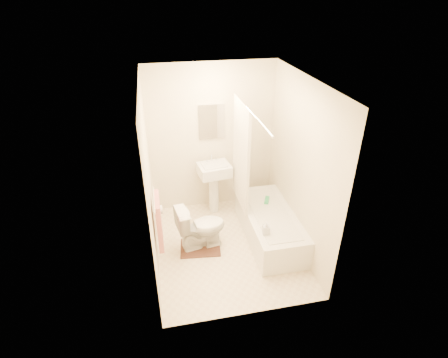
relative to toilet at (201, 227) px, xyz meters
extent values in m
plane|color=beige|center=(0.36, -0.10, -0.34)|extent=(2.40, 2.40, 0.00)
plane|color=white|center=(0.36, -0.10, 2.06)|extent=(2.40, 2.40, 0.00)
cube|color=beige|center=(0.36, 1.10, 0.86)|extent=(2.00, 0.02, 2.40)
cube|color=beige|center=(-0.64, -0.10, 0.86)|extent=(0.02, 2.40, 2.40)
cube|color=beige|center=(1.36, -0.10, 0.86)|extent=(0.02, 2.40, 2.40)
cube|color=white|center=(0.36, 1.08, 1.16)|extent=(0.40, 0.03, 0.55)
cylinder|color=silver|center=(0.66, 0.00, 1.66)|extent=(0.03, 1.70, 0.03)
cube|color=silver|center=(0.66, 0.40, 0.88)|extent=(0.04, 0.80, 1.55)
cylinder|color=silver|center=(-0.60, -0.35, 0.76)|extent=(0.02, 0.60, 0.02)
cube|color=#CC7266|center=(-0.57, -0.35, 0.44)|extent=(0.06, 0.45, 0.66)
cylinder|color=white|center=(-0.57, 0.02, 0.36)|extent=(0.11, 0.12, 0.12)
imported|color=white|center=(0.00, 0.00, 0.00)|extent=(0.75, 0.49, 0.68)
cube|color=#4E211B|center=(-0.03, -0.04, -0.33)|extent=(0.61, 0.49, 0.02)
imported|color=white|center=(0.81, -0.45, 0.19)|extent=(0.09, 0.10, 0.19)
cube|color=#31AA5E|center=(1.07, 0.31, 0.12)|extent=(0.14, 0.21, 0.04)
camera|label=1|loc=(-0.49, -3.96, 3.02)|focal=28.00mm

